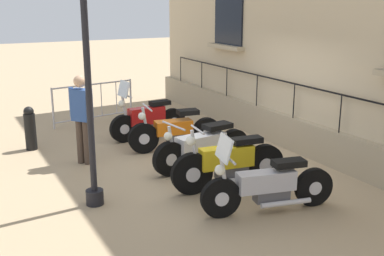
# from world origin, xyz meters

# --- Properties ---
(ground_plane) EXTENTS (60.00, 60.00, 0.00)m
(ground_plane) POSITION_xyz_m (0.00, 0.00, 0.00)
(ground_plane) COLOR tan
(motorcycle_red) EXTENTS (1.91, 0.58, 1.41)m
(motorcycle_red) POSITION_xyz_m (0.44, -2.28, 0.45)
(motorcycle_red) COLOR black
(motorcycle_red) RESTS_ON ground_plane
(motorcycle_orange) EXTENTS (2.08, 0.74, 1.00)m
(motorcycle_orange) POSITION_xyz_m (0.25, -1.20, 0.41)
(motorcycle_orange) COLOR black
(motorcycle_orange) RESTS_ON ground_plane
(motorcycle_white) EXTENTS (2.17, 0.74, 0.96)m
(motorcycle_white) POSITION_xyz_m (0.28, 0.08, 0.42)
(motorcycle_white) COLOR black
(motorcycle_white) RESTS_ON ground_plane
(motorcycle_yellow) EXTENTS (2.07, 0.61, 1.13)m
(motorcycle_yellow) POSITION_xyz_m (0.41, 1.21, 0.45)
(motorcycle_yellow) COLOR black
(motorcycle_yellow) RESTS_ON ground_plane
(motorcycle_silver) EXTENTS (2.13, 0.75, 1.26)m
(motorcycle_silver) POSITION_xyz_m (0.38, 2.26, 0.42)
(motorcycle_silver) COLOR black
(motorcycle_silver) RESTS_ON ground_plane
(lamppost) EXTENTS (0.37, 0.37, 4.17)m
(lamppost) POSITION_xyz_m (2.63, 0.77, 2.61)
(lamppost) COLOR black
(lamppost) RESTS_ON ground_plane
(crowd_barrier) EXTENTS (2.24, 0.42, 1.05)m
(crowd_barrier) POSITION_xyz_m (1.11, -4.33, 0.57)
(crowd_barrier) COLOR #B7B7BF
(crowd_barrier) RESTS_ON ground_plane
(bollard) EXTENTS (0.24, 0.24, 0.95)m
(bollard) POSITION_xyz_m (3.00, -2.66, 0.48)
(bollard) COLOR black
(bollard) RESTS_ON ground_plane
(pedestrian_standing) EXTENTS (0.40, 0.43, 1.77)m
(pedestrian_standing) POSITION_xyz_m (2.24, -1.24, 1.01)
(pedestrian_standing) COLOR #47382D
(pedestrian_standing) RESTS_ON ground_plane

